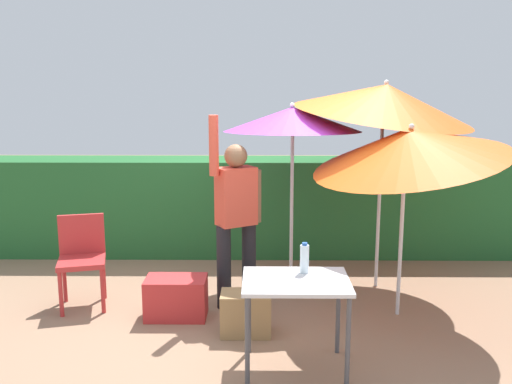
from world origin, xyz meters
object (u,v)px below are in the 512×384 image
object	(u,v)px
umbrella_orange	(408,146)
umbrella_yellow	(385,100)
person_vendor	(236,213)
chair_plastic	(82,255)
bottle_water	(304,258)
cooler_box	(176,298)
crate_cardboard	(246,313)
folding_table	(296,291)
umbrella_rainbow	(292,120)

from	to	relation	value
umbrella_orange	umbrella_yellow	xyz separation A→B (m)	(-0.05, 0.81, 0.38)
person_vendor	chair_plastic	bearing A→B (deg)	-179.70
umbrella_orange	bottle_water	bearing A→B (deg)	-138.88
umbrella_yellow	person_vendor	distance (m)	1.93
cooler_box	person_vendor	bearing A→B (deg)	28.95
umbrella_orange	bottle_water	size ratio (longest dim) A/B	8.37
crate_cardboard	bottle_water	world-z (taller)	bottle_water
person_vendor	bottle_water	distance (m)	1.25
person_vendor	chair_plastic	world-z (taller)	person_vendor
person_vendor	crate_cardboard	distance (m)	1.00
folding_table	bottle_water	xyz separation A→B (m)	(0.07, 0.16, 0.20)
umbrella_rainbow	crate_cardboard	world-z (taller)	umbrella_rainbow
bottle_water	umbrella_yellow	bearing A→B (deg)	60.82
umbrella_yellow	cooler_box	xyz separation A→B (m)	(-2.06, -0.87, -1.80)
chair_plastic	folding_table	world-z (taller)	chair_plastic
umbrella_rainbow	crate_cardboard	distance (m)	2.05
chair_plastic	folding_table	xyz separation A→B (m)	(2.02, -1.26, 0.12)
person_vendor	umbrella_yellow	bearing A→B (deg)	20.39
umbrella_orange	crate_cardboard	size ratio (longest dim) A/B	4.58
umbrella_rainbow	umbrella_orange	size ratio (longest dim) A/B	0.98
umbrella_rainbow	crate_cardboard	bearing A→B (deg)	-110.77
cooler_box	folding_table	xyz separation A→B (m)	(1.06, -0.96, 0.44)
umbrella_rainbow	chair_plastic	distance (m)	2.50
umbrella_orange	cooler_box	distance (m)	2.55
person_vendor	chair_plastic	xyz separation A→B (m)	(-1.52, -0.01, -0.42)
cooler_box	crate_cardboard	distance (m)	0.75
crate_cardboard	cooler_box	bearing A→B (deg)	152.24
umbrella_orange	folding_table	xyz separation A→B (m)	(-1.05, -1.02, -0.98)
cooler_box	umbrella_rainbow	bearing A→B (deg)	37.09
chair_plastic	bottle_water	xyz separation A→B (m)	(2.09, -1.10, 0.32)
umbrella_orange	chair_plastic	xyz separation A→B (m)	(-3.07, 0.24, -1.11)
person_vendor	cooler_box	bearing A→B (deg)	-151.05
umbrella_rainbow	folding_table	distance (m)	2.15
umbrella_orange	umbrella_rainbow	bearing A→B (deg)	141.76
umbrella_rainbow	umbrella_yellow	size ratio (longest dim) A/B	0.84
person_vendor	crate_cardboard	bearing A→B (deg)	-80.50
chair_plastic	bottle_water	world-z (taller)	bottle_water
person_vendor	cooler_box	world-z (taller)	person_vendor
umbrella_orange	cooler_box	xyz separation A→B (m)	(-2.11, -0.06, -1.42)
cooler_box	crate_cardboard	size ratio (longest dim) A/B	1.29
chair_plastic	cooler_box	distance (m)	1.06
chair_plastic	crate_cardboard	xyz separation A→B (m)	(1.63, -0.65, -0.32)
bottle_water	cooler_box	bearing A→B (deg)	144.78
person_vendor	bottle_water	size ratio (longest dim) A/B	7.83
umbrella_yellow	bottle_water	world-z (taller)	umbrella_yellow
umbrella_rainbow	bottle_water	world-z (taller)	umbrella_rainbow
cooler_box	folding_table	world-z (taller)	folding_table
umbrella_rainbow	cooler_box	distance (m)	2.13
umbrella_orange	folding_table	bearing A→B (deg)	-136.04
umbrella_orange	chair_plastic	world-z (taller)	umbrella_orange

